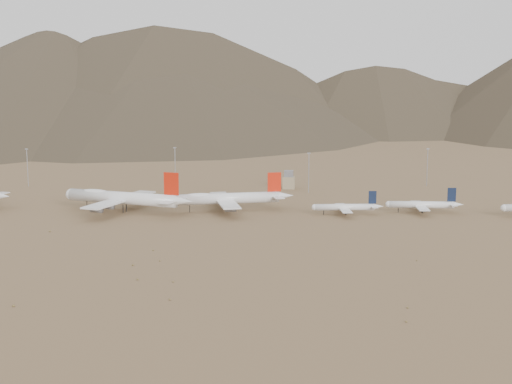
# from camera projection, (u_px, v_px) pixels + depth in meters

# --- Properties ---
(ground) EXTENTS (3000.00, 3000.00, 0.00)m
(ground) POSITION_uv_depth(u_px,v_px,m) (222.00, 225.00, 356.22)
(ground) COLOR olive
(ground) RESTS_ON ground
(mountain_ridge) EXTENTS (4400.00, 1000.00, 300.00)m
(mountain_ridge) POSITION_uv_depth(u_px,v_px,m) (285.00, 32.00, 1218.61)
(mountain_ridge) COLOR #443828
(mountain_ridge) RESTS_ON ground
(widebody_centre) EXTENTS (76.31, 60.50, 23.35)m
(widebody_centre) POSITION_uv_depth(u_px,v_px,m) (123.00, 198.00, 387.47)
(widebody_centre) COLOR white
(widebody_centre) RESTS_ON ground
(widebody_east) EXTENTS (68.35, 54.04, 20.81)m
(widebody_east) POSITION_uv_depth(u_px,v_px,m) (227.00, 198.00, 391.20)
(widebody_east) COLOR white
(widebody_east) RESTS_ON ground
(narrowbody_a) EXTENTS (38.79, 28.08, 12.82)m
(narrowbody_a) POSITION_uv_depth(u_px,v_px,m) (347.00, 207.00, 381.28)
(narrowbody_a) COLOR white
(narrowbody_a) RESTS_ON ground
(narrowbody_b) EXTENTS (42.21, 30.16, 13.92)m
(narrowbody_b) POSITION_uv_depth(u_px,v_px,m) (423.00, 205.00, 386.48)
(narrowbody_b) COLOR white
(narrowbody_b) RESTS_ON ground
(control_tower) EXTENTS (8.00, 8.00, 12.00)m
(control_tower) POSITION_uv_depth(u_px,v_px,m) (289.00, 181.00, 471.34)
(control_tower) COLOR gray
(control_tower) RESTS_ON ground
(mast_far_west) EXTENTS (2.00, 0.60, 25.70)m
(mast_far_west) POSITION_uv_depth(u_px,v_px,m) (27.00, 166.00, 479.49)
(mast_far_west) COLOR gray
(mast_far_west) RESTS_ON ground
(mast_west) EXTENTS (2.00, 0.60, 25.70)m
(mast_west) POSITION_uv_depth(u_px,v_px,m) (175.00, 164.00, 489.08)
(mast_west) COLOR gray
(mast_west) RESTS_ON ground
(mast_centre) EXTENTS (2.00, 0.60, 25.70)m
(mast_centre) POSITION_uv_depth(u_px,v_px,m) (309.00, 171.00, 453.46)
(mast_centre) COLOR gray
(mast_centre) RESTS_ON ground
(mast_east) EXTENTS (2.00, 0.60, 25.70)m
(mast_east) POSITION_uv_depth(u_px,v_px,m) (427.00, 165.00, 481.52)
(mast_east) COLOR gray
(mast_east) RESTS_ON ground
(desert_scrub) EXTENTS (444.37, 151.85, 0.83)m
(desert_scrub) POSITION_uv_depth(u_px,v_px,m) (116.00, 264.00, 279.23)
(desert_scrub) COLOR olive
(desert_scrub) RESTS_ON ground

